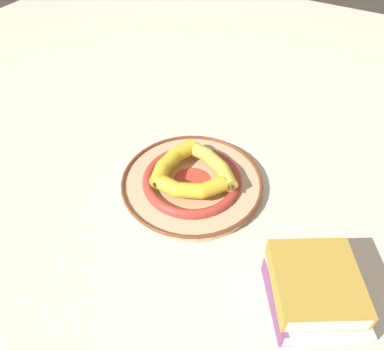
# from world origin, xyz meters

# --- Properties ---
(ground_plane) EXTENTS (2.80, 2.80, 0.00)m
(ground_plane) POSITION_xyz_m (0.00, 0.00, 0.00)
(ground_plane) COLOR beige
(decorative_bowl) EXTENTS (0.35, 0.35, 0.04)m
(decorative_bowl) POSITION_xyz_m (-0.02, 0.00, 0.02)
(decorative_bowl) COLOR tan
(decorative_bowl) RESTS_ON ground_plane
(banana_a) EXTENTS (0.20, 0.12, 0.04)m
(banana_a) POSITION_xyz_m (0.02, 0.05, 0.05)
(banana_a) COLOR gold
(banana_a) RESTS_ON decorative_bowl
(banana_b) EXTENTS (0.06, 0.19, 0.04)m
(banana_b) POSITION_xyz_m (-0.08, 0.01, 0.06)
(banana_b) COLOR gold
(banana_b) RESTS_ON decorative_bowl
(banana_c) EXTENTS (0.18, 0.10, 0.04)m
(banana_c) POSITION_xyz_m (0.00, -0.05, 0.05)
(banana_c) COLOR gold
(banana_c) RESTS_ON decorative_bowl
(book_stack) EXTENTS (0.22, 0.23, 0.12)m
(book_stack) POSITION_xyz_m (0.33, -0.17, 0.06)
(book_stack) COLOR #753D70
(book_stack) RESTS_ON ground_plane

